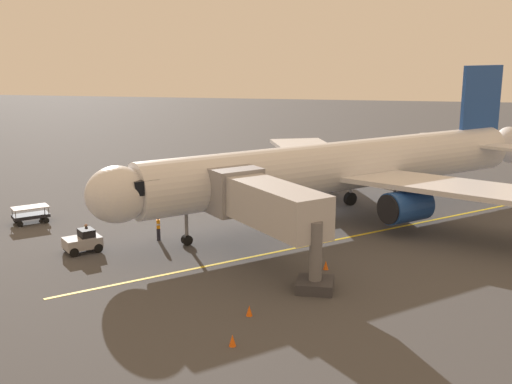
{
  "coord_description": "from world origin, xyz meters",
  "views": [
    {
      "loc": [
        -3.26,
        49.35,
        13.06
      ],
      "look_at": [
        4.49,
        7.05,
        3.0
      ],
      "focal_mm": 43.6,
      "sensor_mm": 36.0,
      "label": 1
    }
  ],
  "objects_px": {
    "airplane": "(347,167)",
    "safety_cone_nose_left": "(249,311)",
    "tug_near_nose": "(385,176)",
    "tug_portside": "(83,241)",
    "baggage_cart_starboard_side": "(31,215)",
    "ground_crew_wing_walker": "(87,236)",
    "safety_cone_wing_port": "(326,265)",
    "ground_crew_marshaller": "(158,228)",
    "jet_bridge": "(261,203)",
    "safety_cone_nose_right": "(232,340)"
  },
  "relations": [
    {
      "from": "tug_near_nose",
      "to": "safety_cone_nose_right",
      "type": "relative_size",
      "value": 4.93
    },
    {
      "from": "tug_near_nose",
      "to": "baggage_cart_starboard_side",
      "type": "bearing_deg",
      "value": 35.83
    },
    {
      "from": "ground_crew_marshaller",
      "to": "tug_portside",
      "type": "height_order",
      "value": "ground_crew_marshaller"
    },
    {
      "from": "ground_crew_wing_walker",
      "to": "tug_portside",
      "type": "height_order",
      "value": "ground_crew_wing_walker"
    },
    {
      "from": "airplane",
      "to": "safety_cone_nose_left",
      "type": "height_order",
      "value": "airplane"
    },
    {
      "from": "ground_crew_marshaller",
      "to": "safety_cone_nose_right",
      "type": "bearing_deg",
      "value": 120.4
    },
    {
      "from": "airplane",
      "to": "tug_portside",
      "type": "xyz_separation_m",
      "value": [
        16.46,
        11.87,
        -3.3
      ]
    },
    {
      "from": "jet_bridge",
      "to": "tug_near_nose",
      "type": "distance_m",
      "value": 26.14
    },
    {
      "from": "airplane",
      "to": "safety_cone_wing_port",
      "type": "relative_size",
      "value": 60.86
    },
    {
      "from": "ground_crew_marshaller",
      "to": "safety_cone_nose_right",
      "type": "height_order",
      "value": "ground_crew_marshaller"
    },
    {
      "from": "ground_crew_wing_walker",
      "to": "tug_near_nose",
      "type": "relative_size",
      "value": 0.63
    },
    {
      "from": "ground_crew_marshaller",
      "to": "safety_cone_nose_left",
      "type": "relative_size",
      "value": 3.11
    },
    {
      "from": "safety_cone_nose_right",
      "to": "ground_crew_wing_walker",
      "type": "bearing_deg",
      "value": -43.25
    },
    {
      "from": "baggage_cart_starboard_side",
      "to": "safety_cone_nose_left",
      "type": "relative_size",
      "value": 5.2
    },
    {
      "from": "tug_near_nose",
      "to": "tug_portside",
      "type": "height_order",
      "value": "same"
    },
    {
      "from": "jet_bridge",
      "to": "safety_cone_nose_right",
      "type": "bearing_deg",
      "value": 93.68
    },
    {
      "from": "tug_portside",
      "to": "safety_cone_wing_port",
      "type": "height_order",
      "value": "tug_portside"
    },
    {
      "from": "tug_near_nose",
      "to": "safety_cone_wing_port",
      "type": "relative_size",
      "value": 4.93
    },
    {
      "from": "ground_crew_marshaller",
      "to": "baggage_cart_starboard_side",
      "type": "distance_m",
      "value": 11.27
    },
    {
      "from": "airplane",
      "to": "ground_crew_wing_walker",
      "type": "height_order",
      "value": "airplane"
    },
    {
      "from": "tug_portside",
      "to": "baggage_cart_starboard_side",
      "type": "relative_size",
      "value": 0.94
    },
    {
      "from": "ground_crew_marshaller",
      "to": "ground_crew_wing_walker",
      "type": "bearing_deg",
      "value": 32.75
    },
    {
      "from": "airplane",
      "to": "baggage_cart_starboard_side",
      "type": "height_order",
      "value": "airplane"
    },
    {
      "from": "tug_near_nose",
      "to": "tug_portside",
      "type": "xyz_separation_m",
      "value": [
        19.77,
        24.99,
        0.0
      ]
    },
    {
      "from": "airplane",
      "to": "safety_cone_nose_left",
      "type": "distance_m",
      "value": 20.39
    },
    {
      "from": "jet_bridge",
      "to": "safety_cone_nose_left",
      "type": "xyz_separation_m",
      "value": [
        -0.86,
        8.11,
        -3.49
      ]
    },
    {
      "from": "baggage_cart_starboard_side",
      "to": "jet_bridge",
      "type": "bearing_deg",
      "value": 163.97
    },
    {
      "from": "ground_crew_marshaller",
      "to": "ground_crew_wing_walker",
      "type": "distance_m",
      "value": 4.82
    },
    {
      "from": "tug_portside",
      "to": "ground_crew_marshaller",
      "type": "bearing_deg",
      "value": -141.23
    },
    {
      "from": "jet_bridge",
      "to": "ground_crew_marshaller",
      "type": "bearing_deg",
      "value": -20.85
    },
    {
      "from": "airplane",
      "to": "jet_bridge",
      "type": "xyz_separation_m",
      "value": [
        4.76,
        11.55,
        -0.24
      ]
    },
    {
      "from": "airplane",
      "to": "ground_crew_marshaller",
      "type": "height_order",
      "value": "airplane"
    },
    {
      "from": "baggage_cart_starboard_side",
      "to": "safety_cone_nose_right",
      "type": "xyz_separation_m",
      "value": [
        -19.41,
        16.77,
        -0.38
      ]
    },
    {
      "from": "baggage_cart_starboard_side",
      "to": "safety_cone_nose_right",
      "type": "bearing_deg",
      "value": 139.17
    },
    {
      "from": "jet_bridge",
      "to": "tug_near_nose",
      "type": "bearing_deg",
      "value": -108.12
    },
    {
      "from": "jet_bridge",
      "to": "safety_cone_nose_right",
      "type": "relative_size",
      "value": 17.78
    },
    {
      "from": "baggage_cart_starboard_side",
      "to": "safety_cone_nose_left",
      "type": "xyz_separation_m",
      "value": [
        -19.53,
        13.48,
        -0.38
      ]
    },
    {
      "from": "airplane",
      "to": "safety_cone_nose_right",
      "type": "xyz_separation_m",
      "value": [
        4.02,
        22.96,
        -3.73
      ]
    },
    {
      "from": "jet_bridge",
      "to": "baggage_cart_starboard_side",
      "type": "height_order",
      "value": "jet_bridge"
    },
    {
      "from": "ground_crew_wing_walker",
      "to": "safety_cone_nose_left",
      "type": "bearing_deg",
      "value": 146.2
    },
    {
      "from": "airplane",
      "to": "safety_cone_wing_port",
      "type": "xyz_separation_m",
      "value": [
        0.62,
        12.33,
        -3.73
      ]
    },
    {
      "from": "jet_bridge",
      "to": "safety_cone_wing_port",
      "type": "distance_m",
      "value": 5.46
    },
    {
      "from": "airplane",
      "to": "tug_near_nose",
      "type": "bearing_deg",
      "value": -104.18
    },
    {
      "from": "tug_near_nose",
      "to": "baggage_cart_starboard_side",
      "type": "height_order",
      "value": "tug_near_nose"
    },
    {
      "from": "tug_portside",
      "to": "baggage_cart_starboard_side",
      "type": "bearing_deg",
      "value": -39.15
    },
    {
      "from": "ground_crew_marshaller",
      "to": "safety_cone_nose_left",
      "type": "distance_m",
      "value": 13.96
    },
    {
      "from": "airplane",
      "to": "safety_cone_nose_right",
      "type": "height_order",
      "value": "airplane"
    },
    {
      "from": "safety_cone_nose_left",
      "to": "safety_cone_wing_port",
      "type": "distance_m",
      "value": 8.03
    },
    {
      "from": "ground_crew_wing_walker",
      "to": "safety_cone_wing_port",
      "type": "relative_size",
      "value": 3.11
    },
    {
      "from": "tug_near_nose",
      "to": "baggage_cart_starboard_side",
      "type": "relative_size",
      "value": 0.95
    }
  ]
}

